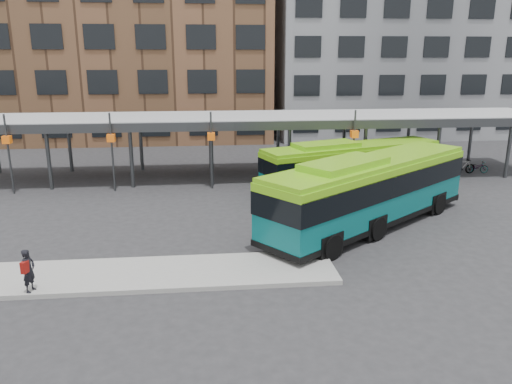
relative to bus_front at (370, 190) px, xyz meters
name	(u,v)px	position (x,y,z in m)	size (l,w,h in m)	color
ground	(283,242)	(-4.44, -1.65, -1.88)	(120.00, 120.00, 0.00)	#28282B
boarding_island	(153,274)	(-9.94, -4.65, -1.79)	(14.00, 3.00, 0.18)	gray
canopy	(254,119)	(-4.50, 11.22, 2.02)	(40.00, 6.53, 4.80)	#999B9E
building_brick	(135,24)	(-14.44, 30.35, 9.12)	(26.00, 14.00, 22.00)	brown
building_grey	(389,36)	(11.56, 30.35, 8.12)	(24.00, 14.00, 20.00)	slate
bus_front	(370,190)	(0.00, 0.00, 0.00)	(12.12, 10.16, 3.62)	#08585A
bus_rear	(351,165)	(0.98, 6.46, -0.23)	(11.67, 6.08, 3.17)	#08585A
pedestrian	(28,270)	(-13.99, -5.86, -0.92)	(0.51, 0.66, 1.55)	black
bike_rack	(440,167)	(8.59, 10.41, -1.41)	(6.43, 1.43, 1.05)	slate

